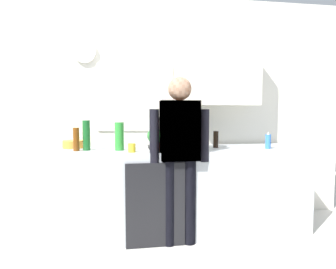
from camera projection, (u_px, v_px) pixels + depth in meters
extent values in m
plane|color=silver|center=(179.00, 244.00, 2.78)|extent=(8.00, 8.00, 0.00)
cube|color=#B2B7BC|center=(174.00, 190.00, 3.04)|extent=(2.81, 0.64, 0.89)
cube|color=black|center=(156.00, 205.00, 2.68)|extent=(0.56, 0.02, 0.80)
cube|color=silver|center=(168.00, 110.00, 3.40)|extent=(4.41, 0.10, 2.60)
cube|color=beige|center=(135.00, 97.00, 3.27)|extent=(0.86, 0.02, 0.76)
cube|color=#8CA5C6|center=(135.00, 97.00, 3.28)|extent=(0.80, 0.02, 0.70)
cube|color=silver|center=(221.00, 75.00, 3.25)|extent=(0.84, 0.32, 0.68)
cylinder|color=silver|center=(84.00, 51.00, 3.14)|extent=(0.26, 0.03, 0.26)
cube|color=black|center=(158.00, 147.00, 3.03)|extent=(0.20, 0.20, 0.03)
cube|color=silver|center=(157.00, 132.00, 3.07)|extent=(0.18, 0.08, 0.28)
cylinder|color=black|center=(158.00, 141.00, 2.99)|extent=(0.11, 0.11, 0.11)
cylinder|color=black|center=(158.00, 119.00, 3.00)|extent=(0.17, 0.17, 0.03)
cylinder|color=olive|center=(188.00, 136.00, 3.05)|extent=(0.06, 0.06, 0.25)
cylinder|color=#2D8C33|center=(119.00, 136.00, 2.87)|extent=(0.09, 0.09, 0.28)
cylinder|color=#195923|center=(86.00, 135.00, 2.86)|extent=(0.07, 0.07, 0.30)
cylinder|color=brown|center=(76.00, 139.00, 2.82)|extent=(0.06, 0.06, 0.23)
cylinder|color=black|center=(216.00, 139.00, 3.08)|extent=(0.06, 0.06, 0.18)
cylinder|color=yellow|center=(132.00, 148.00, 2.72)|extent=(0.07, 0.07, 0.08)
cylinder|color=orange|center=(73.00, 144.00, 3.06)|extent=(0.22, 0.22, 0.08)
cylinder|color=#9E5638|center=(155.00, 147.00, 2.76)|extent=(0.10, 0.10, 0.09)
sphere|color=#2D7233|center=(155.00, 136.00, 2.75)|extent=(0.15, 0.15, 0.15)
cylinder|color=blue|center=(268.00, 142.00, 2.99)|extent=(0.06, 0.06, 0.15)
cone|color=white|center=(268.00, 133.00, 2.98)|extent=(0.02, 0.02, 0.03)
cylinder|color=#3F4766|center=(169.00, 203.00, 2.73)|extent=(0.12, 0.12, 0.82)
cylinder|color=#3F4766|center=(190.00, 202.00, 2.76)|extent=(0.12, 0.12, 0.82)
cube|color=#D85959|center=(180.00, 131.00, 2.70)|extent=(0.36, 0.20, 0.56)
sphere|color=beige|center=(180.00, 89.00, 2.67)|extent=(0.22, 0.22, 0.22)
cylinder|color=#D85959|center=(154.00, 136.00, 2.66)|extent=(0.09, 0.09, 0.50)
cylinder|color=#D85959|center=(204.00, 136.00, 2.74)|extent=(0.09, 0.09, 0.50)
cylinder|color=black|center=(169.00, 203.00, 2.73)|extent=(0.12, 0.12, 0.82)
cylinder|color=black|center=(190.00, 202.00, 2.76)|extent=(0.12, 0.12, 0.82)
cube|color=#262633|center=(180.00, 131.00, 2.70)|extent=(0.36, 0.20, 0.56)
sphere|color=#D8AD8C|center=(180.00, 89.00, 2.67)|extent=(0.22, 0.22, 0.22)
cylinder|color=#262633|center=(154.00, 136.00, 2.66)|extent=(0.09, 0.09, 0.50)
cylinder|color=#262633|center=(204.00, 136.00, 2.74)|extent=(0.09, 0.09, 0.50)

